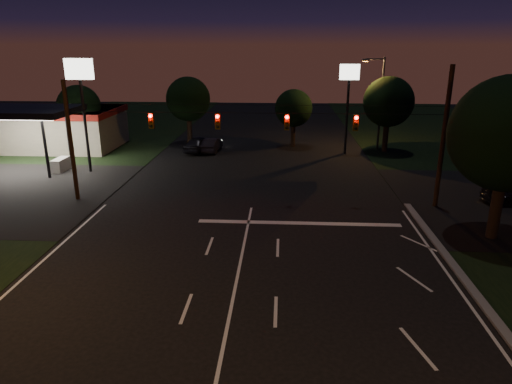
# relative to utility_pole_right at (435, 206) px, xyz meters

# --- Properties ---
(ground) EXTENTS (140.00, 140.00, 0.00)m
(ground) POSITION_rel_utility_pole_right_xyz_m (-12.00, -15.00, 0.00)
(ground) COLOR black
(ground) RESTS_ON ground
(stop_bar) EXTENTS (12.00, 0.50, 0.01)m
(stop_bar) POSITION_rel_utility_pole_right_xyz_m (-9.00, -3.50, 0.01)
(stop_bar) COLOR silver
(stop_bar) RESTS_ON ground
(utility_pole_right) EXTENTS (0.30, 0.30, 9.00)m
(utility_pole_right) POSITION_rel_utility_pole_right_xyz_m (0.00, 0.00, 0.00)
(utility_pole_right) COLOR black
(utility_pole_right) RESTS_ON ground
(utility_pole_left) EXTENTS (0.28, 0.28, 8.00)m
(utility_pole_left) POSITION_rel_utility_pole_right_xyz_m (-24.00, 0.00, 0.00)
(utility_pole_left) COLOR black
(utility_pole_left) RESTS_ON ground
(signal_span) EXTENTS (24.00, 0.40, 1.56)m
(signal_span) POSITION_rel_utility_pole_right_xyz_m (-12.00, -0.04, 5.50)
(signal_span) COLOR black
(signal_span) RESTS_ON ground
(gas_station) EXTENTS (14.20, 16.10, 5.25)m
(gas_station) POSITION_rel_utility_pole_right_xyz_m (-33.86, 15.39, 2.38)
(gas_station) COLOR gray
(gas_station) RESTS_ON ground
(pole_sign_left_near) EXTENTS (2.20, 0.30, 9.10)m
(pole_sign_left_near) POSITION_rel_utility_pole_right_xyz_m (-26.00, 7.00, 6.98)
(pole_sign_left_near) COLOR black
(pole_sign_left_near) RESTS_ON ground
(pole_sign_right) EXTENTS (1.80, 0.30, 8.40)m
(pole_sign_right) POSITION_rel_utility_pole_right_xyz_m (-4.00, 15.00, 6.24)
(pole_sign_right) COLOR black
(pole_sign_right) RESTS_ON ground
(street_light_right_far) EXTENTS (2.20, 0.35, 9.00)m
(street_light_right_far) POSITION_rel_utility_pole_right_xyz_m (-0.76, 17.00, 5.24)
(street_light_right_far) COLOR black
(street_light_right_far) RESTS_ON ground
(tree_right_near) EXTENTS (6.00, 6.00, 8.76)m
(tree_right_near) POSITION_rel_utility_pole_right_xyz_m (1.53, -4.83, 5.68)
(tree_right_near) COLOR black
(tree_right_near) RESTS_ON ground
(tree_far_a) EXTENTS (4.20, 4.20, 6.42)m
(tree_far_a) POSITION_rel_utility_pole_right_xyz_m (-29.98, 15.12, 4.26)
(tree_far_a) COLOR black
(tree_far_a) RESTS_ON ground
(tree_far_b) EXTENTS (4.60, 4.60, 6.98)m
(tree_far_b) POSITION_rel_utility_pole_right_xyz_m (-19.98, 19.13, 4.61)
(tree_far_b) COLOR black
(tree_far_b) RESTS_ON ground
(tree_far_c) EXTENTS (3.80, 3.80, 5.86)m
(tree_far_c) POSITION_rel_utility_pole_right_xyz_m (-8.98, 18.10, 3.90)
(tree_far_c) COLOR black
(tree_far_c) RESTS_ON ground
(tree_far_d) EXTENTS (4.80, 4.80, 7.30)m
(tree_far_d) POSITION_rel_utility_pole_right_xyz_m (0.02, 16.13, 4.83)
(tree_far_d) COLOR black
(tree_far_d) RESTS_ON ground
(tree_far_e) EXTENTS (4.00, 4.00, 6.18)m
(tree_far_e) POSITION_rel_utility_pole_right_xyz_m (8.02, 14.11, 4.11)
(tree_far_e) COLOR black
(tree_far_e) RESTS_ON ground
(car_oncoming_a) EXTENTS (2.89, 4.86, 1.55)m
(car_oncoming_a) POSITION_rel_utility_pole_right_xyz_m (-18.24, 14.96, 0.78)
(car_oncoming_a) COLOR black
(car_oncoming_a) RESTS_ON ground
(car_oncoming_b) EXTENTS (1.79, 4.21, 1.35)m
(car_oncoming_b) POSITION_rel_utility_pole_right_xyz_m (-17.09, 15.11, 0.67)
(car_oncoming_b) COLOR black
(car_oncoming_b) RESTS_ON ground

